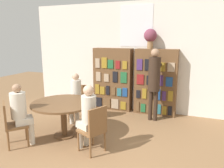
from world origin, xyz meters
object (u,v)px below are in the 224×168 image
(chair_left_side, at_px, (78,101))
(seated_reader_right, at_px, (88,114))
(flower_vase, at_px, (150,36))
(seated_reader_left, at_px, (76,95))
(reading_table, at_px, (63,107))
(chair_near_camera, at_px, (12,122))
(librarian_standing, at_px, (154,77))
(seated_reader_back, at_px, (21,110))
(chair_far_side, at_px, (94,128))
(bookshelf_right, at_px, (156,82))
(bookshelf_left, at_px, (113,79))

(chair_left_side, distance_m, seated_reader_right, 1.62)
(flower_vase, height_order, seated_reader_left, flower_vase)
(reading_table, bearing_deg, flower_vase, 57.55)
(chair_near_camera, distance_m, librarian_standing, 3.27)
(seated_reader_back, distance_m, librarian_standing, 3.06)
(chair_near_camera, bearing_deg, chair_far_side, 54.00)
(reading_table, height_order, librarian_standing, librarian_standing)
(bookshelf_right, height_order, seated_reader_back, bookshelf_right)
(librarian_standing, bearing_deg, chair_left_side, -160.74)
(bookshelf_right, bearing_deg, seated_reader_back, -127.34)
(chair_near_camera, distance_m, chair_left_side, 1.76)
(flower_vase, xyz_separation_m, chair_far_side, (-0.43, -2.49, -1.59))
(bookshelf_right, xyz_separation_m, seated_reader_right, (-0.77, -2.41, -0.18))
(bookshelf_left, distance_m, seated_reader_right, 2.46)
(flower_vase, distance_m, librarian_standing, 1.13)
(chair_near_camera, xyz_separation_m, seated_reader_right, (1.40, 0.41, 0.22))
(seated_reader_right, bearing_deg, seated_reader_left, 63.07)
(bookshelf_right, height_order, flower_vase, flower_vase)
(flower_vase, distance_m, seated_reader_back, 3.56)
(flower_vase, bearing_deg, seated_reader_left, -138.97)
(chair_near_camera, xyz_separation_m, librarian_standing, (2.22, 2.32, 0.61))
(bookshelf_right, xyz_separation_m, chair_far_side, (-0.61, -2.48, -0.39))
(bookshelf_left, bearing_deg, reading_table, -97.92)
(flower_vase, bearing_deg, chair_near_camera, -125.10)
(seated_reader_right, bearing_deg, flower_vase, 10.03)
(seated_reader_left, height_order, librarian_standing, librarian_standing)
(chair_left_side, relative_size, seated_reader_right, 0.71)
(flower_vase, distance_m, seated_reader_right, 2.84)
(flower_vase, bearing_deg, chair_far_side, -99.72)
(flower_vase, bearing_deg, reading_table, -122.45)
(chair_near_camera, xyz_separation_m, chair_left_side, (0.45, 1.70, 0.00))
(bookshelf_right, xyz_separation_m, seated_reader_left, (-1.68, -1.30, -0.20))
(chair_far_side, bearing_deg, bookshelf_right, 9.95)
(bookshelf_left, relative_size, flower_vase, 3.43)
(bookshelf_left, bearing_deg, librarian_standing, -21.45)
(flower_vase, relative_size, librarian_standing, 0.29)
(chair_near_camera, relative_size, seated_reader_right, 0.71)
(chair_near_camera, height_order, chair_left_side, same)
(bookshelf_left, distance_m, flower_vase, 1.59)
(flower_vase, height_order, librarian_standing, flower_vase)
(bookshelf_right, relative_size, chair_left_side, 2.01)
(chair_left_side, height_order, seated_reader_left, seated_reader_left)
(chair_near_camera, distance_m, seated_reader_right, 1.47)
(seated_reader_left, relative_size, seated_reader_right, 0.98)
(bookshelf_right, relative_size, seated_reader_left, 1.45)
(reading_table, bearing_deg, bookshelf_right, 54.04)
(bookshelf_right, xyz_separation_m, chair_left_side, (-1.72, -1.12, -0.39))
(bookshelf_left, relative_size, chair_left_side, 2.01)
(chair_near_camera, height_order, librarian_standing, librarian_standing)
(reading_table, relative_size, chair_far_side, 1.49)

